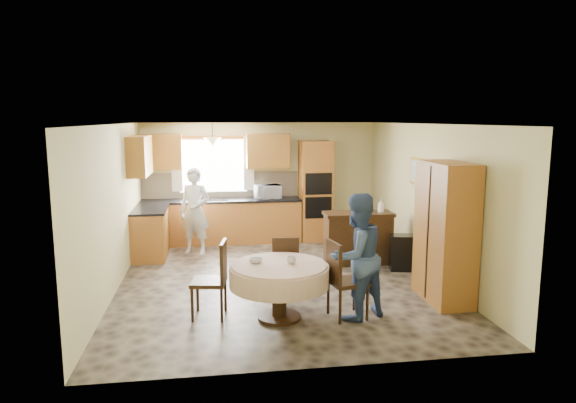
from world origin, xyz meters
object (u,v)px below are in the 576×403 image
at_px(person_sink, 195,211).
at_px(chair_back, 285,264).
at_px(sideboard, 358,240).
at_px(cupboard, 445,232).
at_px(dining_table, 279,276).
at_px(person_dining, 357,257).
at_px(oven_tower, 316,191).
at_px(chair_left, 215,275).
at_px(chair_right, 342,276).

bearing_deg(person_sink, chair_back, -43.87).
bearing_deg(person_sink, sideboard, -1.68).
relative_size(cupboard, dining_table, 1.54).
relative_size(sideboard, person_dining, 0.74).
distance_m(oven_tower, sideboard, 2.07).
bearing_deg(dining_table, chair_left, 166.83).
height_order(chair_left, chair_right, chair_right).
distance_m(cupboard, person_sink, 4.77).
bearing_deg(chair_back, sideboard, -128.58).
relative_size(chair_back, person_sink, 0.55).
bearing_deg(chair_back, dining_table, 81.70).
bearing_deg(oven_tower, chair_right, -97.01).
bearing_deg(dining_table, chair_right, -6.73).
distance_m(cupboard, person_dining, 1.50).
bearing_deg(dining_table, oven_tower, 72.55).
bearing_deg(cupboard, person_sink, 138.76).
bearing_deg(chair_right, person_sink, 18.58).
bearing_deg(chair_left, sideboard, 139.22).
bearing_deg(sideboard, chair_right, -109.87).
height_order(cupboard, chair_back, cupboard).
xyz_separation_m(cupboard, chair_left, (-3.24, -0.15, -0.43)).
bearing_deg(sideboard, oven_tower, 102.16).
distance_m(dining_table, chair_back, 0.79).
relative_size(oven_tower, chair_left, 2.08).
relative_size(oven_tower, person_dining, 1.29).
height_order(chair_back, person_dining, person_dining).
height_order(cupboard, chair_right, cupboard).
height_order(dining_table, person_sink, person_sink).
bearing_deg(chair_left, oven_tower, 161.05).
relative_size(chair_right, person_dining, 0.62).
bearing_deg(chair_right, cupboard, -84.96).
bearing_deg(chair_right, person_dining, -104.63).
bearing_deg(sideboard, person_dining, -105.82).
distance_m(chair_right, person_sink, 4.11).
height_order(person_sink, person_dining, person_sink).
distance_m(oven_tower, person_dining, 4.42).
relative_size(chair_left, person_dining, 0.62).
distance_m(cupboard, dining_table, 2.48).
distance_m(dining_table, chair_right, 0.81).
bearing_deg(oven_tower, cupboard, -74.82).
xyz_separation_m(chair_right, person_dining, (0.19, -0.01, 0.26)).
xyz_separation_m(cupboard, dining_table, (-2.42, -0.35, -0.42)).
height_order(dining_table, person_dining, person_dining).
bearing_deg(oven_tower, dining_table, -107.45).
bearing_deg(cupboard, chair_right, -164.65).
relative_size(oven_tower, sideboard, 1.73).
relative_size(chair_left, chair_right, 0.99).
height_order(oven_tower, chair_back, oven_tower).
bearing_deg(person_sink, dining_table, -51.82).
bearing_deg(sideboard, chair_left, -138.91).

